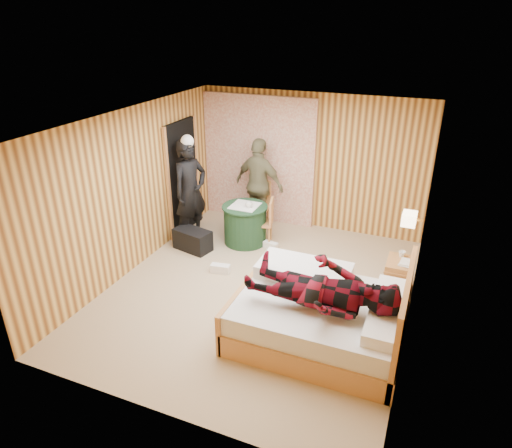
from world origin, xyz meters
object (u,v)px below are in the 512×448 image
at_px(chair_near, 266,218).
at_px(woman_standing, 190,192).
at_px(man_on_bed, 323,279).
at_px(duffel_bag, 193,240).
at_px(man_at_table, 259,185).
at_px(wall_lamp, 409,219).
at_px(round_table, 245,224).
at_px(nightstand, 398,275).
at_px(bed, 322,315).
at_px(chair_far, 258,202).

xyz_separation_m(chair_near, woman_standing, (-1.27, -0.35, 0.43)).
bearing_deg(man_on_bed, woman_standing, 144.96).
relative_size(duffel_bag, man_at_table, 0.37).
height_order(wall_lamp, round_table, wall_lamp).
height_order(nightstand, man_at_table, man_at_table).
bearing_deg(round_table, duffel_bag, -140.54).
bearing_deg(duffel_bag, wall_lamp, 7.77).
xyz_separation_m(wall_lamp, round_table, (-2.74, 0.90, -0.94)).
xyz_separation_m(nightstand, chair_near, (-2.34, 0.69, 0.22)).
height_order(round_table, chair_near, chair_near).
bearing_deg(woman_standing, duffel_bag, -129.30).
distance_m(chair_near, woman_standing, 1.39).
bearing_deg(bed, woman_standing, 147.88).
bearing_deg(duffel_bag, man_on_bed, -19.11).
bearing_deg(chair_near, bed, 22.28).
height_order(chair_far, man_at_table, man_at_table).
relative_size(duffel_bag, woman_standing, 0.35).
xyz_separation_m(round_table, man_at_table, (-0.00, 0.67, 0.51)).
bearing_deg(wall_lamp, man_on_bed, -119.44).
distance_m(nightstand, man_on_bed, 1.97).
xyz_separation_m(duffel_bag, man_at_table, (0.73, 1.26, 0.68)).
height_order(chair_near, man_on_bed, man_on_bed).
xyz_separation_m(bed, round_table, (-1.94, 2.04, 0.04)).
relative_size(nightstand, chair_far, 0.56).
distance_m(nightstand, round_table, 2.76).
bearing_deg(duffel_bag, chair_near, 45.45).
xyz_separation_m(wall_lamp, bed, (-0.80, -1.14, -0.98)).
bearing_deg(man_on_bed, bed, 96.78).
distance_m(chair_near, duffel_bag, 1.32).
bearing_deg(round_table, nightstand, -12.47).
relative_size(wall_lamp, man_on_bed, 0.15).
distance_m(chair_near, man_on_bed, 2.91).
relative_size(chair_far, duffel_bag, 1.45).
relative_size(round_table, man_at_table, 0.46).
bearing_deg(chair_near, wall_lamp, 53.08).
relative_size(chair_near, duffel_bag, 1.30).
bearing_deg(woman_standing, chair_far, -23.77).
relative_size(nightstand, man_on_bed, 0.29).
relative_size(bed, chair_far, 2.20).
distance_m(chair_far, woman_standing, 1.33).
distance_m(duffel_bag, woman_standing, 0.84).
bearing_deg(duffel_bag, woman_standing, 131.52).
distance_m(nightstand, chair_far, 2.98).
xyz_separation_m(duffel_bag, woman_standing, (-0.19, 0.35, 0.74)).
xyz_separation_m(wall_lamp, man_at_table, (-2.74, 1.57, -0.44)).
relative_size(wall_lamp, chair_near, 0.31).
bearing_deg(nightstand, chair_far, 155.46).
distance_m(bed, chair_near, 2.67).
relative_size(woman_standing, man_at_table, 1.06).
bearing_deg(duffel_bag, chair_far, 72.54).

